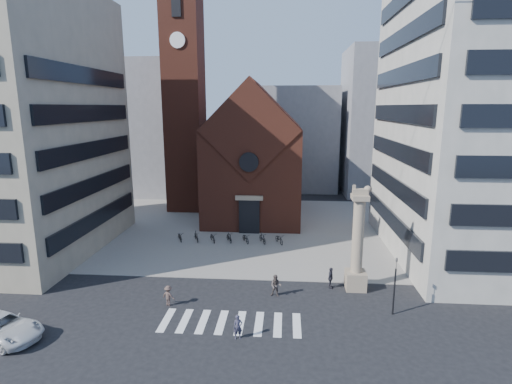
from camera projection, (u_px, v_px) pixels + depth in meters
ground at (229, 302)px, 30.55m from camera, size 120.00×120.00×0.00m
piazza at (251, 228)px, 49.07m from camera, size 46.00×30.00×0.05m
zebra_crossing at (231, 322)px, 27.58m from camera, size 10.20×3.20×0.01m
church at (255, 157)px, 53.29m from camera, size 12.00×16.65×18.00m
campanile at (185, 98)px, 55.29m from camera, size 5.50×5.50×31.20m
building_left at (1, 123)px, 39.35m from camera, size 18.00×20.00×26.00m
building_right at (500, 92)px, 37.12m from camera, size 18.00×22.00×32.00m
bg_block_left at (146, 128)px, 68.73m from camera, size 16.00×14.00×22.00m
bg_block_mid at (296, 138)px, 72.09m from camera, size 14.00×12.00×18.00m
bg_block_right at (392, 123)px, 67.36m from camera, size 16.00×14.00×24.00m
lion_column at (357, 249)px, 32.01m from camera, size 1.63×1.60×8.68m
traffic_light at (395, 285)px, 28.21m from camera, size 0.13×0.16×4.30m
white_car at (1, 327)px, 25.52m from camera, size 6.21×4.20×1.58m
pedestrian_0 at (238, 327)px, 25.53m from camera, size 0.67×0.54×1.61m
pedestrian_1 at (276, 286)px, 31.26m from camera, size 0.94×0.77×1.77m
pedestrian_2 at (331, 278)px, 32.65m from camera, size 0.75×1.13×1.78m
pedestrian_3 at (168, 296)px, 29.83m from camera, size 1.14×0.85×1.56m
scooter_0 at (180, 236)px, 44.17m from camera, size 1.40×2.02×1.01m
scooter_1 at (196, 236)px, 44.02m from camera, size 1.24×1.91×1.12m
scooter_2 at (213, 237)px, 43.90m from camera, size 1.40×2.02×1.01m
scooter_3 at (229, 237)px, 43.75m from camera, size 1.24×1.91×1.12m
scooter_4 at (246, 238)px, 43.63m from camera, size 1.40×2.02×1.01m
scooter_5 at (262, 238)px, 43.48m from camera, size 1.24×1.91×1.12m
scooter_6 at (279, 239)px, 43.36m from camera, size 1.40×2.02×1.01m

